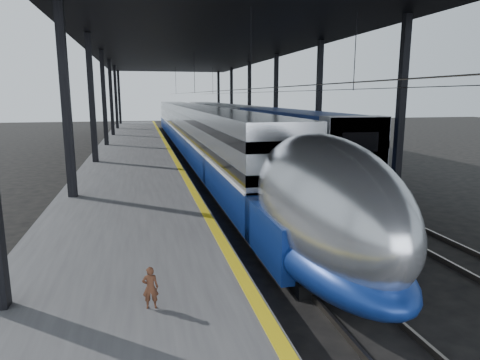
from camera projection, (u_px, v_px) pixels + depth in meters
name	position (u px, v px, depth m)	size (l,w,h in m)	color
ground	(231.00, 247.00, 14.89)	(160.00, 160.00, 0.00)	black
platform	(133.00, 158.00, 33.13)	(6.00, 80.00, 1.00)	#4C4C4F
yellow_strip	(170.00, 150.00, 33.66)	(0.30, 80.00, 0.01)	yellow
rails	(234.00, 159.00, 34.99)	(6.52, 80.00, 0.16)	slate
canopy	(201.00, 44.00, 32.67)	(18.00, 75.00, 9.47)	black
tgv_train	(196.00, 132.00, 38.35)	(3.01, 65.20, 4.31)	#AEB1B5
second_train	(234.00, 125.00, 46.04)	(3.09, 56.05, 4.26)	navy
child	(150.00, 287.00, 8.52)	(0.32, 0.21, 0.88)	#492718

